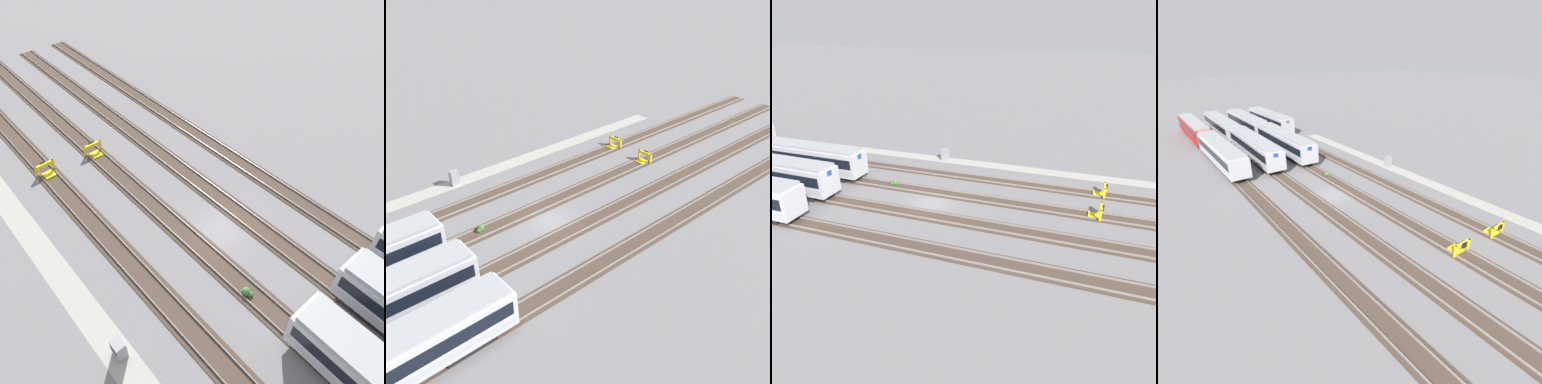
% 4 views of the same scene
% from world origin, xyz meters
% --- Properties ---
extents(ground_plane, '(400.00, 400.00, 0.00)m').
position_xyz_m(ground_plane, '(0.00, 0.00, 0.00)').
color(ground_plane, slate).
extents(service_walkway, '(54.00, 2.00, 0.01)m').
position_xyz_m(service_walkway, '(0.00, -12.42, 0.00)').
color(service_walkway, '#9E9E93').
rests_on(service_walkway, ground).
extents(rail_track_nearest, '(90.00, 2.23, 0.21)m').
position_xyz_m(rail_track_nearest, '(0.00, -7.76, 0.04)').
color(rail_track_nearest, '#47382D').
rests_on(rail_track_nearest, ground).
extents(rail_track_near_inner, '(90.00, 2.24, 0.21)m').
position_xyz_m(rail_track_near_inner, '(0.00, -2.59, 0.04)').
color(rail_track_near_inner, '#47382D').
rests_on(rail_track_near_inner, ground).
extents(rail_track_middle, '(90.00, 2.24, 0.21)m').
position_xyz_m(rail_track_middle, '(0.00, 2.59, 0.04)').
color(rail_track_middle, '#47382D').
rests_on(rail_track_middle, ground).
extents(rail_track_far_inner, '(90.00, 2.23, 0.21)m').
position_xyz_m(rail_track_far_inner, '(0.00, 7.76, 0.04)').
color(rail_track_far_inner, '#47382D').
rests_on(rail_track_far_inner, ground).
extents(bumper_stop_nearest_track, '(1.36, 2.01, 1.22)m').
position_xyz_m(bumper_stop_nearest_track, '(-16.35, -7.76, 0.51)').
color(bumper_stop_nearest_track, yellow).
rests_on(bumper_stop_nearest_track, ground).
extents(bumper_stop_near_inner_track, '(1.35, 2.00, 1.22)m').
position_xyz_m(bumper_stop_near_inner_track, '(-16.07, -2.59, 0.51)').
color(bumper_stop_near_inner_track, yellow).
rests_on(bumper_stop_near_inner_track, ground).
extents(electrical_cabinet, '(0.90, 0.73, 1.60)m').
position_xyz_m(electrical_cabinet, '(3.36, -12.28, 0.80)').
color(electrical_cabinet, gray).
rests_on(electrical_cabinet, ground).
extents(weed_clump, '(0.92, 0.70, 0.64)m').
position_xyz_m(weed_clump, '(5.74, -2.91, 0.24)').
color(weed_clump, '#427033').
rests_on(weed_clump, ground).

